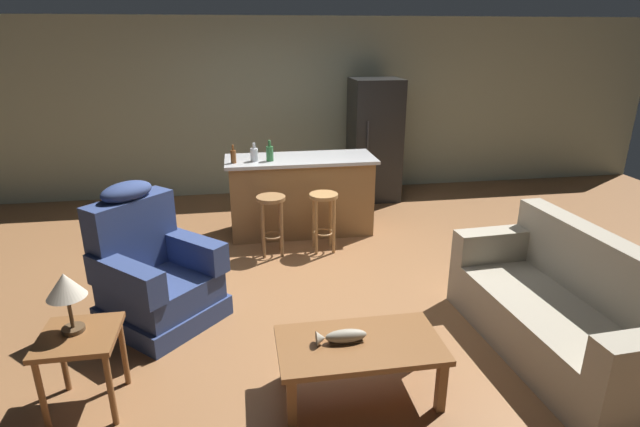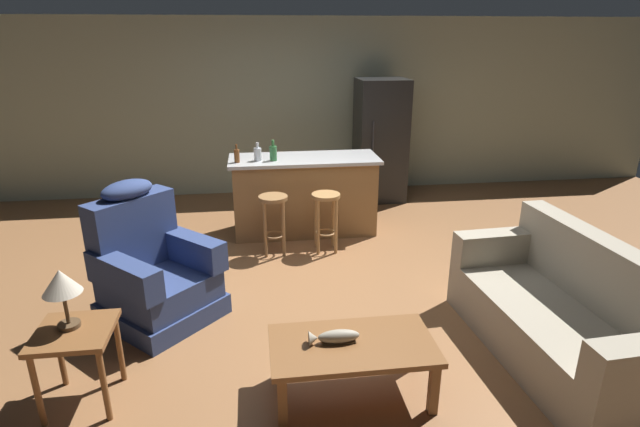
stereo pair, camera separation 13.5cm
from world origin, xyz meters
TOP-DOWN VIEW (x-y plane):
  - ground_plane at (0.00, 0.00)m, footprint 12.00×12.00m
  - back_wall at (0.00, 3.12)m, footprint 12.00×0.05m
  - coffee_table at (0.00, -1.73)m, footprint 1.10×0.60m
  - fish_figurine at (-0.12, -1.71)m, footprint 0.34×0.10m
  - couch at (1.67, -1.50)m, footprint 0.95×1.95m
  - recliner_near_lamp at (-1.51, -0.47)m, footprint 1.19×1.19m
  - end_table at (-1.80, -1.55)m, footprint 0.48×0.48m
  - table_lamp at (-1.83, -1.51)m, footprint 0.24×0.24m
  - kitchen_island at (0.00, 1.35)m, footprint 1.80×0.70m
  - bar_stool_left at (-0.41, 0.72)m, footprint 0.32×0.32m
  - bar_stool_right at (0.18, 0.72)m, footprint 0.32×0.32m
  - refrigerator at (1.25, 2.55)m, footprint 0.70×0.69m
  - bottle_tall_green at (-0.37, 1.24)m, footprint 0.08×0.08m
  - bottle_short_amber at (-0.79, 1.21)m, footprint 0.06×0.06m
  - bottle_wine_dark at (-0.55, 1.26)m, footprint 0.09×0.09m

SIDE VIEW (x-z plane):
  - ground_plane at x=0.00m, z-range 0.00..0.00m
  - couch at x=1.67m, z-range -0.13..0.81m
  - coffee_table at x=0.00m, z-range 0.15..0.57m
  - recliner_near_lamp at x=-1.51m, z-range -0.18..1.02m
  - end_table at x=-1.80m, z-range 0.18..0.74m
  - fish_figurine at x=-0.12m, z-range 0.41..0.51m
  - bar_stool_left at x=-0.41m, z-range 0.13..0.81m
  - bar_stool_right at x=0.18m, z-range 0.13..0.81m
  - kitchen_island at x=0.00m, z-range 0.00..0.95m
  - table_lamp at x=-1.83m, z-range 0.66..1.07m
  - refrigerator at x=1.25m, z-range 0.00..1.76m
  - bottle_short_amber at x=-0.79m, z-range 0.92..1.14m
  - bottle_wine_dark at x=-0.55m, z-range 0.92..1.14m
  - bottle_tall_green at x=-0.37m, z-range 0.92..1.16m
  - back_wall at x=0.00m, z-range 0.00..2.60m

